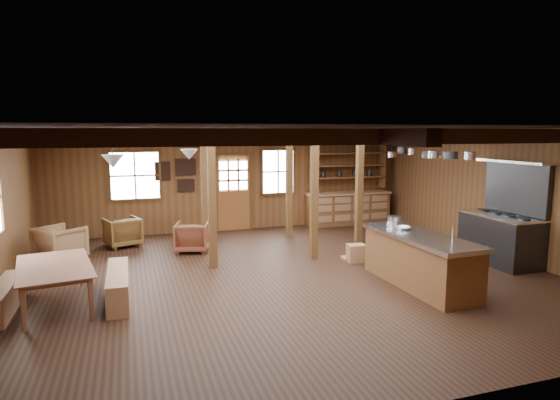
# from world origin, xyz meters

# --- Properties ---
(room) EXTENTS (10.04, 9.04, 2.84)m
(room) POSITION_xyz_m (0.00, 0.00, 1.40)
(room) COLOR black
(room) RESTS_ON ground
(ceiling_joists) EXTENTS (9.80, 8.82, 0.18)m
(ceiling_joists) POSITION_xyz_m (0.00, 0.18, 2.68)
(ceiling_joists) COLOR black
(ceiling_joists) RESTS_ON ceiling
(timber_posts) EXTENTS (3.95, 2.35, 2.80)m
(timber_posts) POSITION_xyz_m (0.52, 2.08, 1.40)
(timber_posts) COLOR #4D2D16
(timber_posts) RESTS_ON floor
(back_door) EXTENTS (1.02, 0.08, 2.15)m
(back_door) POSITION_xyz_m (0.00, 4.45, 0.88)
(back_door) COLOR brown
(back_door) RESTS_ON floor
(window_back_left) EXTENTS (1.32, 0.06, 1.32)m
(window_back_left) POSITION_xyz_m (-2.60, 4.46, 1.60)
(window_back_left) COLOR white
(window_back_left) RESTS_ON wall_back
(window_back_right) EXTENTS (1.02, 0.06, 1.32)m
(window_back_right) POSITION_xyz_m (1.30, 4.46, 1.60)
(window_back_right) COLOR white
(window_back_right) RESTS_ON wall_back
(notice_boards) EXTENTS (1.08, 0.03, 0.90)m
(notice_boards) POSITION_xyz_m (-1.50, 4.46, 1.64)
(notice_boards) COLOR silver
(notice_boards) RESTS_ON wall_back
(back_counter) EXTENTS (2.55, 0.60, 2.45)m
(back_counter) POSITION_xyz_m (3.40, 4.20, 0.60)
(back_counter) COLOR brown
(back_counter) RESTS_ON floor
(pendant_lamps) EXTENTS (1.86, 2.36, 0.66)m
(pendant_lamps) POSITION_xyz_m (-2.25, 1.00, 2.25)
(pendant_lamps) COLOR #2D2D2F
(pendant_lamps) RESTS_ON ceiling
(pot_rack) EXTENTS (0.40, 3.00, 0.46)m
(pot_rack) POSITION_xyz_m (3.22, 0.14, 2.30)
(pot_rack) COLOR #2D2D2F
(pot_rack) RESTS_ON ceiling
(kitchen_island) EXTENTS (0.95, 2.52, 1.20)m
(kitchen_island) POSITION_xyz_m (2.09, -1.30, 0.48)
(kitchen_island) COLOR brown
(kitchen_island) RESTS_ON floor
(step_stool) EXTENTS (0.45, 0.35, 0.37)m
(step_stool) POSITION_xyz_m (1.75, 0.45, 0.19)
(step_stool) COLOR #936843
(step_stool) RESTS_ON floor
(commercial_range) EXTENTS (0.89, 1.74, 2.15)m
(commercial_range) POSITION_xyz_m (4.64, -0.54, 0.68)
(commercial_range) COLOR #2D2D2F
(commercial_range) RESTS_ON floor
(dining_table) EXTENTS (1.37, 2.05, 0.67)m
(dining_table) POSITION_xyz_m (-3.90, -0.36, 0.33)
(dining_table) COLOR brown
(dining_table) RESTS_ON floor
(bench_wall) EXTENTS (0.30, 1.58, 0.43)m
(bench_wall) POSITION_xyz_m (-4.65, -0.36, 0.22)
(bench_wall) COLOR #936843
(bench_wall) RESTS_ON floor
(bench_aisle) EXTENTS (0.33, 1.76, 0.48)m
(bench_aisle) POSITION_xyz_m (-3.01, -0.36, 0.24)
(bench_aisle) COLOR #936843
(bench_aisle) RESTS_ON floor
(armchair_a) EXTENTS (0.96, 0.97, 0.70)m
(armchair_a) POSITION_xyz_m (-2.96, 3.41, 0.35)
(armchair_a) COLOR brown
(armchair_a) RESTS_ON floor
(armchair_b) EXTENTS (0.90, 0.92, 0.68)m
(armchair_b) POSITION_xyz_m (-1.44, 2.39, 0.34)
(armchair_b) COLOR brown
(armchair_b) RESTS_ON floor
(armchair_c) EXTENTS (1.17, 1.17, 0.76)m
(armchair_c) POSITION_xyz_m (-4.20, 2.43, 0.38)
(armchair_c) COLOR #926842
(armchair_c) RESTS_ON floor
(counter_pot) EXTENTS (0.28, 0.28, 0.17)m
(counter_pot) POSITION_xyz_m (2.12, -0.40, 1.03)
(counter_pot) COLOR silver
(counter_pot) RESTS_ON kitchen_island
(bowl) EXTENTS (0.29, 0.29, 0.06)m
(bowl) POSITION_xyz_m (2.01, -0.87, 0.97)
(bowl) COLOR silver
(bowl) RESTS_ON kitchen_island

